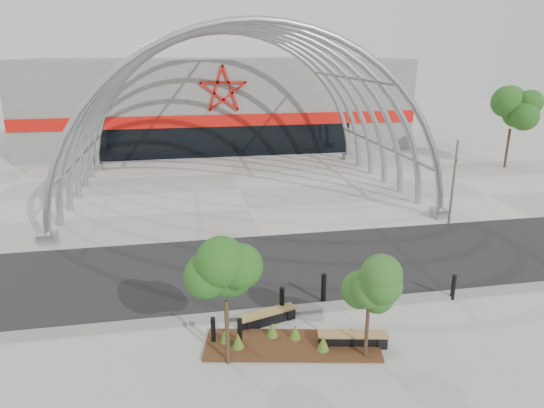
{
  "coord_description": "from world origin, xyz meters",
  "views": [
    {
      "loc": [
        -3.5,
        -14.8,
        8.65
      ],
      "look_at": [
        0.0,
        4.0,
        2.6
      ],
      "focal_mm": 32.0,
      "sensor_mm": 36.0,
      "label": 1
    }
  ],
  "objects_px": {
    "street_tree_1": "(370,289)",
    "bench_1": "(353,340)",
    "bollard_2": "(282,302)",
    "signal_pole": "(453,181)",
    "street_tree_0": "(225,274)",
    "bench_0": "(267,318)"
  },
  "relations": [
    {
      "from": "street_tree_0",
      "to": "bollard_2",
      "type": "relative_size",
      "value": 3.74
    },
    {
      "from": "street_tree_1",
      "to": "bench_1",
      "type": "bearing_deg",
      "value": 103.45
    },
    {
      "from": "street_tree_1",
      "to": "street_tree_0",
      "type": "bearing_deg",
      "value": 172.69
    },
    {
      "from": "street_tree_0",
      "to": "bench_1",
      "type": "xyz_separation_m",
      "value": [
        3.84,
        0.15,
        -2.61
      ]
    },
    {
      "from": "street_tree_0",
      "to": "bench_0",
      "type": "bearing_deg",
      "value": 52.24
    },
    {
      "from": "signal_pole",
      "to": "street_tree_0",
      "type": "xyz_separation_m",
      "value": [
        -12.52,
        -9.72,
        0.51
      ]
    },
    {
      "from": "bollard_2",
      "to": "bench_0",
      "type": "bearing_deg",
      "value": -147.08
    },
    {
      "from": "signal_pole",
      "to": "bench_0",
      "type": "height_order",
      "value": "signal_pole"
    },
    {
      "from": "signal_pole",
      "to": "bench_0",
      "type": "bearing_deg",
      "value": -144.74
    },
    {
      "from": "street_tree_0",
      "to": "street_tree_1",
      "type": "distance_m",
      "value": 4.07
    },
    {
      "from": "signal_pole",
      "to": "bollard_2",
      "type": "distance_m",
      "value": 12.95
    },
    {
      "from": "street_tree_1",
      "to": "bench_1",
      "type": "xyz_separation_m",
      "value": [
        -0.16,
        0.66,
        -2.06
      ]
    },
    {
      "from": "signal_pole",
      "to": "street_tree_0",
      "type": "distance_m",
      "value": 15.86
    },
    {
      "from": "signal_pole",
      "to": "bollard_2",
      "type": "bearing_deg",
      "value": -144.61
    },
    {
      "from": "signal_pole",
      "to": "street_tree_1",
      "type": "xyz_separation_m",
      "value": [
        -8.52,
        -10.23,
        -0.04
      ]
    },
    {
      "from": "street_tree_0",
      "to": "bench_1",
      "type": "bearing_deg",
      "value": 2.2
    },
    {
      "from": "bench_1",
      "to": "bollard_2",
      "type": "relative_size",
      "value": 2.07
    },
    {
      "from": "bench_0",
      "to": "bench_1",
      "type": "bearing_deg",
      "value": -36.85
    },
    {
      "from": "signal_pole",
      "to": "bench_1",
      "type": "xyz_separation_m",
      "value": [
        -8.68,
        -9.57,
        -2.1
      ]
    },
    {
      "from": "bollard_2",
      "to": "bench_1",
      "type": "bearing_deg",
      "value": -50.49
    },
    {
      "from": "street_tree_0",
      "to": "bench_1",
      "type": "relative_size",
      "value": 1.81
    },
    {
      "from": "street_tree_1",
      "to": "bollard_2",
      "type": "bearing_deg",
      "value": 124.48
    }
  ]
}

